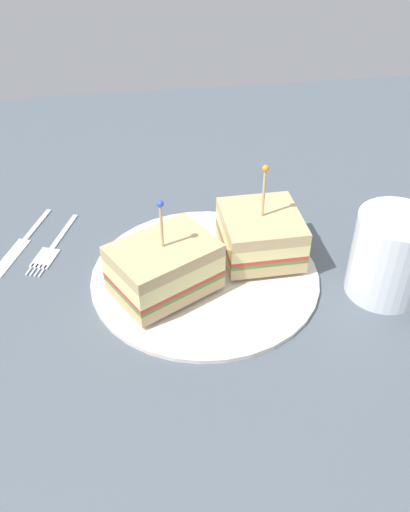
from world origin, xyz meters
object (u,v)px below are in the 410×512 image
plate (205,274)px  knife (20,245)px  drink_glass (389,258)px  sandwich_half_front (164,267)px  sandwich_half_back (261,234)px  fork (50,250)px

plate → knife: plate is taller
drink_glass → plate: bearing=75.2°
sandwich_half_front → drink_glass: (-2.72, -22.67, 0.52)cm
knife → sandwich_half_front: bearing=-124.7°
sandwich_half_front → drink_glass: sandwich_half_front is taller
plate → knife: 22.32cm
knife → drink_glass: bearing=-109.6°
sandwich_half_back → fork: size_ratio=0.94×
sandwich_half_back → knife: bearing=76.1°
sandwich_half_front → fork: size_ratio=1.05×
plate → knife: bearing=66.3°
plate → sandwich_half_front: 5.89cm
plate → sandwich_half_back: (2.32, -6.53, 2.96)cm
drink_glass → knife: bearing=70.4°
sandwich_half_front → sandwich_half_back: (4.38, -11.03, -0.22)cm
sandwich_half_back → drink_glass: bearing=-121.4°
sandwich_half_back → knife: size_ratio=0.85×
sandwich_half_back → drink_glass: 13.65cm
plate → sandwich_half_back: bearing=-70.4°
fork → knife: 3.88cm
plate → sandwich_half_back: sandwich_half_back is taller
sandwich_half_front → drink_glass: 22.84cm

